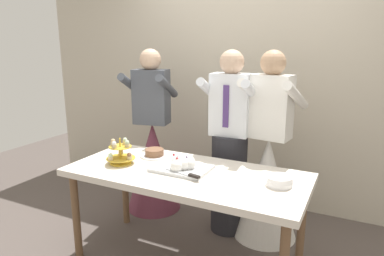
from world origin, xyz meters
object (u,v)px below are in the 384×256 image
(cupcake_stand, at_px, (120,153))
(plate_stack, at_px, (280,181))
(person_guest, at_px, (153,155))
(dessert_table, at_px, (185,181))
(round_cake, at_px, (154,153))
(person_bride, at_px, (267,175))
(main_cake_tray, at_px, (182,165))
(person_groom, at_px, (229,153))

(cupcake_stand, bearing_deg, plate_stack, 5.36)
(plate_stack, bearing_deg, person_guest, 154.91)
(dessert_table, height_order, person_guest, person_guest)
(cupcake_stand, distance_m, plate_stack, 1.24)
(round_cake, distance_m, person_bride, 1.01)
(cupcake_stand, bearing_deg, person_guest, 104.99)
(dessert_table, distance_m, cupcake_stand, 0.57)
(dessert_table, relative_size, round_cake, 7.50)
(dessert_table, xyz_separation_m, plate_stack, (0.69, 0.04, 0.11))
(main_cake_tray, bearing_deg, person_bride, 54.50)
(person_groom, bearing_deg, person_guest, 174.93)
(plate_stack, height_order, person_guest, person_guest)
(dessert_table, bearing_deg, person_groom, 80.22)
(main_cake_tray, bearing_deg, round_cake, 153.00)
(round_cake, xyz_separation_m, person_bride, (0.85, 0.49, -0.22))
(dessert_table, distance_m, person_guest, 1.05)
(round_cake, bearing_deg, cupcake_stand, -117.71)
(plate_stack, bearing_deg, cupcake_stand, -174.64)
(plate_stack, height_order, person_bride, person_bride)
(plate_stack, height_order, person_groom, person_groom)
(cupcake_stand, xyz_separation_m, main_cake_tray, (0.51, 0.09, -0.04))
(dessert_table, height_order, round_cake, round_cake)
(round_cake, relative_size, person_groom, 0.14)
(round_cake, relative_size, person_guest, 0.14)
(dessert_table, distance_m, plate_stack, 0.70)
(person_guest, bearing_deg, dessert_table, -43.68)
(plate_stack, relative_size, person_groom, 0.11)
(cupcake_stand, relative_size, person_bride, 0.14)
(dessert_table, relative_size, cupcake_stand, 7.83)
(dessert_table, distance_m, person_bride, 0.83)
(dessert_table, relative_size, person_guest, 1.08)
(main_cake_tray, bearing_deg, plate_stack, 2.37)
(main_cake_tray, distance_m, round_cake, 0.41)
(person_groom, relative_size, person_bride, 1.00)
(dessert_table, height_order, plate_stack, plate_stack)
(main_cake_tray, height_order, plate_stack, main_cake_tray)
(plate_stack, relative_size, person_bride, 0.11)
(person_groom, xyz_separation_m, person_bride, (0.34, 0.05, -0.16))
(round_cake, bearing_deg, person_guest, 124.34)
(person_groom, xyz_separation_m, person_guest, (-0.87, 0.08, -0.16))
(person_bride, bearing_deg, main_cake_tray, -125.50)
(plate_stack, distance_m, person_guest, 1.61)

